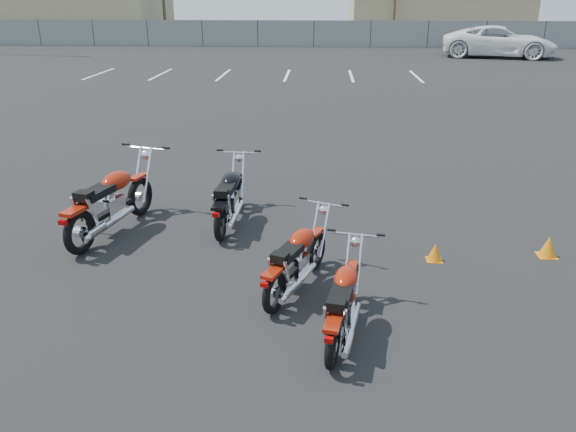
# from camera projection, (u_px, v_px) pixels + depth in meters

# --- Properties ---
(ground) EXTENTS (120.00, 120.00, 0.00)m
(ground) POSITION_uv_depth(u_px,v_px,m) (271.00, 276.00, 7.64)
(ground) COLOR black
(ground) RESTS_ON ground
(motorcycle_front_red) EXTENTS (1.10, 2.37, 1.17)m
(motorcycle_front_red) POSITION_uv_depth(u_px,v_px,m) (111.00, 202.00, 8.83)
(motorcycle_front_red) COLOR black
(motorcycle_front_red) RESTS_ON ground
(motorcycle_second_black) EXTENTS (0.80, 2.06, 1.01)m
(motorcycle_second_black) POSITION_uv_depth(u_px,v_px,m) (229.00, 198.00, 9.23)
(motorcycle_second_black) COLOR black
(motorcycle_second_black) RESTS_ON ground
(motorcycle_third_red) EXTENTS (0.75, 1.82, 0.89)m
(motorcycle_third_red) POSITION_uv_depth(u_px,v_px,m) (344.00, 302.00, 6.21)
(motorcycle_third_red) COLOR black
(motorcycle_third_red) RESTS_ON ground
(motorcycle_rear_red) EXTENTS (1.07, 1.85, 0.92)m
(motorcycle_rear_red) POSITION_uv_depth(u_px,v_px,m) (297.00, 259.00, 7.17)
(motorcycle_rear_red) COLOR black
(motorcycle_rear_red) RESTS_ON ground
(training_cone_near) EXTENTS (0.26, 0.26, 0.32)m
(training_cone_near) POSITION_uv_depth(u_px,v_px,m) (548.00, 246.00, 8.17)
(training_cone_near) COLOR orange
(training_cone_near) RESTS_ON ground
(training_cone_far) EXTENTS (0.22, 0.22, 0.27)m
(training_cone_far) POSITION_uv_depth(u_px,v_px,m) (435.00, 252.00, 8.05)
(training_cone_far) COLOR orange
(training_cone_far) RESTS_ON ground
(chainlink_fence) EXTENTS (80.06, 0.06, 1.80)m
(chainlink_fence) POSITION_uv_depth(u_px,v_px,m) (314.00, 34.00, 39.77)
(chainlink_fence) COLOR slate
(chainlink_fence) RESTS_ON ground
(tan_building_west) EXTENTS (18.40, 10.40, 4.30)m
(tan_building_west) POSITION_uv_depth(u_px,v_px,m) (53.00, 11.00, 47.00)
(tan_building_west) COLOR tan
(tan_building_west) RESTS_ON ground
(tan_building_east) EXTENTS (14.40, 9.40, 3.70)m
(tan_building_east) POSITION_uv_depth(u_px,v_px,m) (435.00, 15.00, 47.21)
(tan_building_east) COLOR tan
(tan_building_east) RESTS_ON ground
(parking_line_stripes) EXTENTS (15.12, 4.00, 0.01)m
(parking_line_stripes) POSITION_uv_depth(u_px,v_px,m) (255.00, 75.00, 26.33)
(parking_line_stripes) COLOR silver
(parking_line_stripes) RESTS_ON ground
(white_van) EXTENTS (4.63, 7.98, 2.85)m
(white_van) POSITION_uv_depth(u_px,v_px,m) (500.00, 32.00, 33.09)
(white_van) COLOR white
(white_van) RESTS_ON ground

